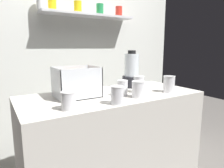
% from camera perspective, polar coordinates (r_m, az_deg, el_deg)
% --- Properties ---
extents(counter, '(1.40, 0.64, 0.90)m').
position_cam_1_polar(counter, '(1.74, 0.00, -17.46)').
color(counter, beige).
rests_on(counter, ground_plane).
extents(back_wall_unit, '(2.60, 0.24, 2.50)m').
position_cam_1_polar(back_wall_unit, '(2.23, -10.40, 10.21)').
color(back_wall_unit, silver).
rests_on(back_wall_unit, ground_plane).
extents(carrot_display_bin, '(0.31, 0.25, 0.22)m').
position_cam_1_polar(carrot_display_bin, '(1.51, -10.03, -0.83)').
color(carrot_display_bin, white).
rests_on(carrot_display_bin, counter).
extents(blender_pitcher, '(0.17, 0.17, 0.33)m').
position_cam_1_polar(blender_pitcher, '(1.85, 5.55, 3.38)').
color(blender_pitcher, black).
rests_on(blender_pitcher, counter).
extents(juice_cup_carrot_far_left, '(0.09, 0.09, 0.11)m').
position_cam_1_polar(juice_cup_carrot_far_left, '(1.20, -12.29, -4.96)').
color(juice_cup_carrot_far_left, white).
rests_on(juice_cup_carrot_far_left, counter).
extents(juice_cup_pomegranate_left, '(0.09, 0.09, 0.12)m').
position_cam_1_polar(juice_cup_pomegranate_left, '(1.29, 1.42, -3.47)').
color(juice_cup_pomegranate_left, white).
rests_on(juice_cup_pomegranate_left, counter).
extents(juice_cup_pomegranate_middle, '(0.08, 0.08, 0.12)m').
position_cam_1_polar(juice_cup_pomegranate_middle, '(1.52, 3.00, -1.41)').
color(juice_cup_pomegranate_middle, white).
rests_on(juice_cup_pomegranate_middle, counter).
extents(juice_cup_beet_right, '(0.09, 0.09, 0.12)m').
position_cam_1_polar(juice_cup_beet_right, '(1.48, 7.40, -1.77)').
color(juice_cup_beet_right, white).
rests_on(juice_cup_beet_right, counter).
extents(juice_cup_beet_far_right, '(0.09, 0.09, 0.13)m').
position_cam_1_polar(juice_cup_beet_far_right, '(1.64, 7.59, -0.34)').
color(juice_cup_beet_far_right, white).
rests_on(juice_cup_beet_far_right, counter).
extents(juice_cup_mango_rightmost, '(0.10, 0.10, 0.13)m').
position_cam_1_polar(juice_cup_mango_rightmost, '(1.70, 15.87, -0.31)').
color(juice_cup_mango_rightmost, white).
rests_on(juice_cup_mango_rightmost, counter).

